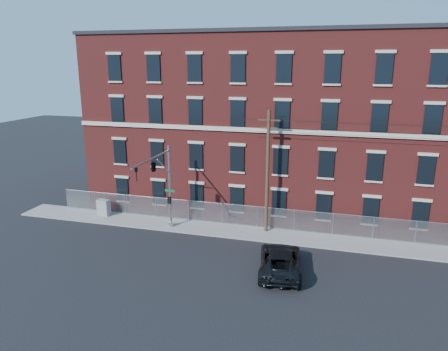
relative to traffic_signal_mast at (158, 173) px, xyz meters
The scene contains 8 objects.
ground 8.35m from the traffic_signal_mast, 19.98° to the right, with size 140.00×140.00×0.00m, color black.
sidewalk 18.98m from the traffic_signal_mast, ahead, with size 65.00×3.00×0.12m, color gray.
mill_building 21.67m from the traffic_signal_mast, 33.14° to the left, with size 55.30×14.32×16.30m.
chain_link_fence 18.97m from the traffic_signal_mast, 12.89° to the left, with size 59.06×0.06×1.85m.
traffic_signal_mast is the anchor object (origin of this frame).
utility_pole_near 8.70m from the traffic_signal_mast, 23.14° to the left, with size 1.80×0.28×10.00m.
pickup_truck 11.50m from the traffic_signal_mast, 16.95° to the right, with size 2.70×5.85×1.62m, color black.
utility_cabinet 8.89m from the traffic_signal_mast, 155.59° to the left, with size 1.17×0.59×1.46m, color gray.
Camera 1 is at (7.33, -26.70, 13.61)m, focal length 33.71 mm.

